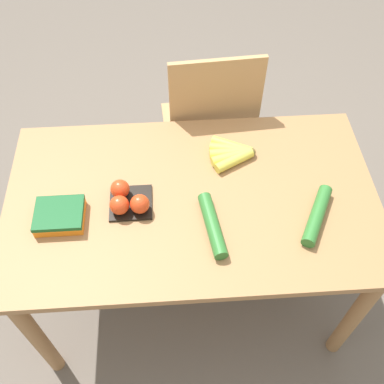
% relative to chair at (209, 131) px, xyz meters
% --- Properties ---
extents(ground_plane, '(12.00, 12.00, 0.00)m').
position_rel_chair_xyz_m(ground_plane, '(-0.12, -0.56, -0.52)').
color(ground_plane, '#665B51').
extents(dining_table, '(1.36, 0.79, 0.74)m').
position_rel_chair_xyz_m(dining_table, '(-0.12, -0.56, 0.12)').
color(dining_table, '#9E7044').
rests_on(dining_table, ground_plane).
extents(chair, '(0.45, 0.43, 1.01)m').
position_rel_chair_xyz_m(chair, '(0.00, 0.00, 0.00)').
color(chair, tan).
rests_on(chair, ground_plane).
extents(banana_bunch, '(0.18, 0.18, 0.04)m').
position_rel_chair_xyz_m(banana_bunch, '(0.05, -0.37, 0.25)').
color(banana_bunch, brown).
rests_on(banana_bunch, dining_table).
extents(tomato_pack, '(0.15, 0.15, 0.08)m').
position_rel_chair_xyz_m(tomato_pack, '(-0.35, -0.58, 0.26)').
color(tomato_pack, black).
rests_on(tomato_pack, dining_table).
extents(carrot_bag, '(0.17, 0.14, 0.05)m').
position_rel_chair_xyz_m(carrot_bag, '(-0.58, -0.63, 0.25)').
color(carrot_bag, orange).
rests_on(carrot_bag, dining_table).
extents(cucumber_near, '(0.08, 0.25, 0.05)m').
position_rel_chair_xyz_m(cucumber_near, '(-0.06, -0.70, 0.25)').
color(cucumber_near, '#2D702D').
rests_on(cucumber_near, dining_table).
extents(cucumber_far, '(0.16, 0.24, 0.05)m').
position_rel_chair_xyz_m(cucumber_far, '(0.31, -0.68, 0.25)').
color(cucumber_far, '#2D702D').
rests_on(cucumber_far, dining_table).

